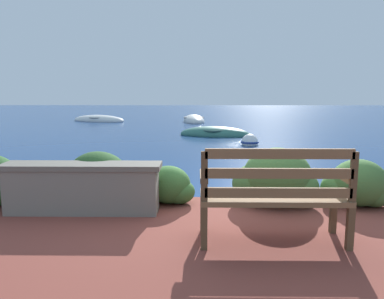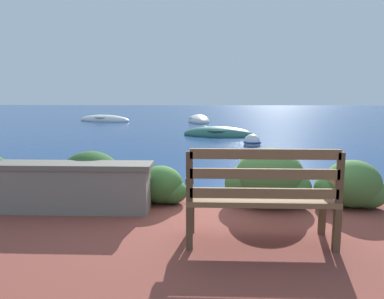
{
  "view_description": "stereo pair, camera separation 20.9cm",
  "coord_description": "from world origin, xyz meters",
  "views": [
    {
      "loc": [
        -0.44,
        -4.91,
        1.64
      ],
      "look_at": [
        -0.57,
        3.74,
        0.29
      ],
      "focal_mm": 35.0,
      "sensor_mm": 36.0,
      "label": 1
    },
    {
      "loc": [
        -0.23,
        -4.9,
        1.64
      ],
      "look_at": [
        -0.57,
        3.74,
        0.29
      ],
      "focal_mm": 35.0,
      "sensor_mm": 36.0,
      "label": 2
    }
  ],
  "objects": [
    {
      "name": "rowboat_nearest",
      "position": [
        0.21,
        8.97,
        0.05
      ],
      "size": [
        2.81,
        1.63,
        0.61
      ],
      "rotation": [
        0.0,
        0.0,
        2.91
      ],
      "color": "#336B5B",
      "rests_on": "ground_plane"
    },
    {
      "name": "hedge_clump_far_right",
      "position": [
        1.56,
        -0.35,
        0.47
      ],
      "size": [
        0.86,
        0.62,
        0.59
      ],
      "color": "#426B33",
      "rests_on": "patio_terrace"
    },
    {
      "name": "hedge_clump_centre",
      "position": [
        -0.82,
        -0.27,
        0.43
      ],
      "size": [
        0.71,
        0.51,
        0.48
      ],
      "color": "#38662D",
      "rests_on": "patio_terrace"
    },
    {
      "name": "rowboat_far",
      "position": [
        -5.9,
        15.66,
        0.05
      ],
      "size": [
        3.34,
        2.09,
        0.61
      ],
      "rotation": [
        0.0,
        0.0,
        5.93
      ],
      "color": "silver",
      "rests_on": "ground_plane"
    },
    {
      "name": "stone_wall",
      "position": [
        -1.79,
        -0.66,
        0.52
      ],
      "size": [
        1.85,
        0.39,
        0.59
      ],
      "color": "slate",
      "rests_on": "patio_terrace"
    },
    {
      "name": "ground_plane",
      "position": [
        0.0,
        0.0,
        0.0
      ],
      "size": [
        80.0,
        80.0,
        0.0
      ],
      "color": "navy"
    },
    {
      "name": "mooring_buoy",
      "position": [
        1.18,
        6.54,
        0.09
      ],
      "size": [
        0.56,
        0.56,
        0.51
      ],
      "color": "white",
      "rests_on": "ground_plane"
    },
    {
      "name": "rowboat_mid",
      "position": [
        -0.64,
        15.26,
        0.06
      ],
      "size": [
        1.42,
        2.86,
        0.7
      ],
      "rotation": [
        0.0,
        0.0,
        1.69
      ],
      "color": "silver",
      "rests_on": "ground_plane"
    },
    {
      "name": "park_bench",
      "position": [
        0.28,
        -1.53,
        0.7
      ],
      "size": [
        1.38,
        0.48,
        0.93
      ],
      "rotation": [
        0.0,
        0.0,
        0.12
      ],
      "color": "brown",
      "rests_on": "patio_terrace"
    },
    {
      "name": "hedge_clump_left",
      "position": [
        -1.72,
        -0.3,
        0.51
      ],
      "size": [
        0.99,
        0.71,
        0.67
      ],
      "color": "#284C23",
      "rests_on": "patio_terrace"
    },
    {
      "name": "hedge_clump_right",
      "position": [
        0.55,
        -0.31,
        0.53
      ],
      "size": [
        1.07,
        0.77,
        0.73
      ],
      "color": "#426B33",
      "rests_on": "patio_terrace"
    }
  ]
}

